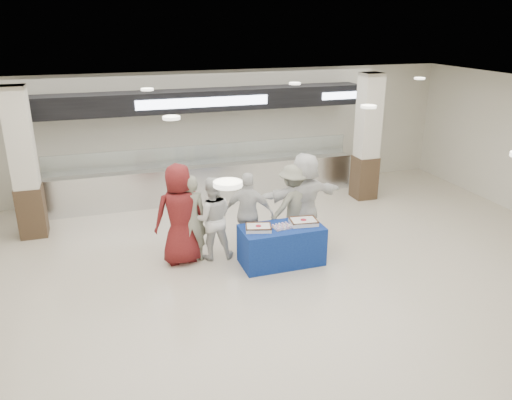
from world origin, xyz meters
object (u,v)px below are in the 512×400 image
object	(u,v)px
sheet_cake_right	(303,221)
civilian_maroon	(180,214)
sheet_cake_left	(258,227)
soldier_a	(190,219)
chef_tall	(212,218)
cupcake_tray	(282,226)
display_table	(281,245)
chef_short	(249,214)
civilian_white	(304,199)
soldier_b	(293,205)

from	to	relation	value
sheet_cake_right	civilian_maroon	distance (m)	2.34
sheet_cake_left	soldier_a	distance (m)	1.32
chef_tall	cupcake_tray	bearing A→B (deg)	156.65
display_table	cupcake_tray	distance (m)	0.41
sheet_cake_right	cupcake_tray	distance (m)	0.46
chef_short	civilian_white	distance (m)	1.25
cupcake_tray	sheet_cake_left	bearing A→B (deg)	173.99
display_table	soldier_a	world-z (taller)	soldier_a
civilian_maroon	civilian_white	world-z (taller)	civilian_maroon
display_table	sheet_cake_right	size ratio (longest dim) A/B	2.84
display_table	sheet_cake_right	xyz separation A→B (m)	(0.44, 0.01, 0.43)
display_table	soldier_a	size ratio (longest dim) A/B	0.89
civilian_maroon	chef_short	world-z (taller)	civilian_maroon
sheet_cake_right	soldier_a	xyz separation A→B (m)	(-2.06, 0.63, 0.07)
sheet_cake_right	chef_short	size ratio (longest dim) A/B	0.33
soldier_b	civilian_white	bearing A→B (deg)	161.80
soldier_b	display_table	bearing A→B (deg)	36.63
soldier_b	chef_tall	bearing A→B (deg)	-14.52
sheet_cake_right	chef_short	bearing A→B (deg)	145.18
civilian_white	sheet_cake_right	bearing A→B (deg)	61.52
sheet_cake_right	civilian_white	distance (m)	0.84
sheet_cake_left	chef_short	distance (m)	0.64
display_table	sheet_cake_left	xyz separation A→B (m)	(-0.46, 0.00, 0.42)
chef_tall	chef_short	world-z (taller)	chef_short
chef_short	chef_tall	bearing A→B (deg)	24.29
soldier_a	chef_short	distance (m)	1.16
soldier_a	chef_short	xyz separation A→B (m)	(1.16, 0.00, -0.04)
cupcake_tray	soldier_b	world-z (taller)	soldier_b
soldier_b	civilian_white	distance (m)	0.27
display_table	sheet_cake_left	distance (m)	0.63
sheet_cake_left	chef_short	size ratio (longest dim) A/B	0.33
soldier_b	sheet_cake_left	bearing A→B (deg)	18.87
display_table	chef_short	bearing A→B (deg)	124.87
sheet_cake_left	chef_tall	bearing A→B (deg)	138.92
chef_short	soldier_b	bearing A→B (deg)	-148.39
civilian_white	chef_tall	bearing A→B (deg)	-0.96
cupcake_tray	civilian_white	distance (m)	1.15
civilian_maroon	chef_tall	xyz separation A→B (m)	(0.61, 0.00, -0.15)
soldier_a	sheet_cake_left	bearing A→B (deg)	154.03
sheet_cake_left	chef_tall	world-z (taller)	chef_tall
cupcake_tray	chef_short	size ratio (longest dim) A/B	0.23
cupcake_tray	chef_tall	distance (m)	1.36
cupcake_tray	chef_tall	size ratio (longest dim) A/B	0.23
cupcake_tray	civilian_maroon	xyz separation A→B (m)	(-1.79, 0.68, 0.20)
chef_tall	chef_short	bearing A→B (deg)	-173.25
cupcake_tray	civilian_white	bearing A→B (deg)	45.87
display_table	cupcake_tray	size ratio (longest dim) A/B	4.10
soldier_a	cupcake_tray	bearing A→B (deg)	159.82
display_table	chef_tall	distance (m)	1.42
display_table	civilian_white	world-z (taller)	civilian_white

